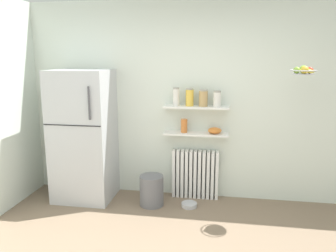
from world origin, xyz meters
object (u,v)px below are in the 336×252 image
storage_jar_0 (176,97)px  trash_bin (152,190)px  shelf_bowl (215,131)px  pet_food_bowl (189,205)px  hanging_fruit_basket (304,71)px  refrigerator (83,136)px  radiator (195,174)px  storage_jar_1 (190,97)px  storage_jar_3 (217,99)px  vase (184,126)px  storage_jar_2 (203,98)px

storage_jar_0 → trash_bin: 1.25m
shelf_bowl → pet_food_bowl: bearing=-135.7°
hanging_fruit_basket → refrigerator: bearing=177.1°
radiator → storage_jar_1: (-0.09, -0.03, 1.05)m
storage_jar_1 → storage_jar_3: bearing=0.0°
hanging_fruit_basket → vase: bearing=165.7°
storage_jar_3 → trash_bin: size_ratio=0.51×
storage_jar_3 → hanging_fruit_basket: bearing=-20.2°
radiator → hanging_fruit_basket: hanging_fruit_basket is taller
trash_bin → pet_food_bowl: trash_bin is taller
storage_jar_0 → shelf_bowl: (0.51, -0.00, -0.43)m
shelf_bowl → storage_jar_3: bearing=0.0°
shelf_bowl → storage_jar_1: bearing=180.0°
storage_jar_0 → pet_food_bowl: bearing=-52.7°
refrigerator → radiator: bearing=9.2°
storage_jar_3 → shelf_bowl: (-0.02, 0.00, -0.41)m
radiator → storage_jar_2: (0.09, -0.03, 1.04)m
pet_food_bowl → shelf_bowl: bearing=44.3°
storage_jar_2 → hanging_fruit_basket: hanging_fruit_basket is taller
storage_jar_2 → pet_food_bowl: size_ratio=1.08×
refrigerator → storage_jar_2: size_ratio=8.01×
refrigerator → vase: size_ratio=9.70×
storage_jar_2 → pet_food_bowl: bearing=-115.3°
storage_jar_1 → storage_jar_3: storage_jar_1 is taller
storage_jar_3 → pet_food_bowl: 1.40m
storage_jar_1 → vase: storage_jar_1 is taller
storage_jar_2 → vase: storage_jar_2 is taller
radiator → trash_bin: size_ratio=1.67×
refrigerator → shelf_bowl: size_ratio=9.85×
refrigerator → pet_food_bowl: (1.42, -0.08, -0.84)m
storage_jar_2 → hanging_fruit_basket: (1.11, -0.35, 0.37)m
trash_bin → pet_food_bowl: size_ratio=1.97×
storage_jar_0 → radiator: bearing=6.5°
storage_jar_0 → storage_jar_2: size_ratio=1.09×
storage_jar_1 → storage_jar_3: 0.35m
storage_jar_0 → hanging_fruit_basket: 1.55m
vase → pet_food_bowl: vase is taller
radiator → shelf_bowl: size_ratio=3.75×
refrigerator → shelf_bowl: bearing=6.9°
radiator → trash_bin: radiator is taller
vase → hanging_fruit_basket: (1.36, -0.35, 0.74)m
refrigerator → trash_bin: refrigerator is taller
shelf_bowl → trash_bin: shelf_bowl is taller
trash_bin → hanging_fruit_basket: hanging_fruit_basket is taller
radiator → storage_jar_2: size_ratio=3.05×
refrigerator → trash_bin: size_ratio=4.38×
pet_food_bowl → storage_jar_3: bearing=42.5°
refrigerator → storage_jar_1: bearing=8.6°
storage_jar_3 → vase: 0.55m
storage_jar_2 → hanging_fruit_basket: 1.22m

